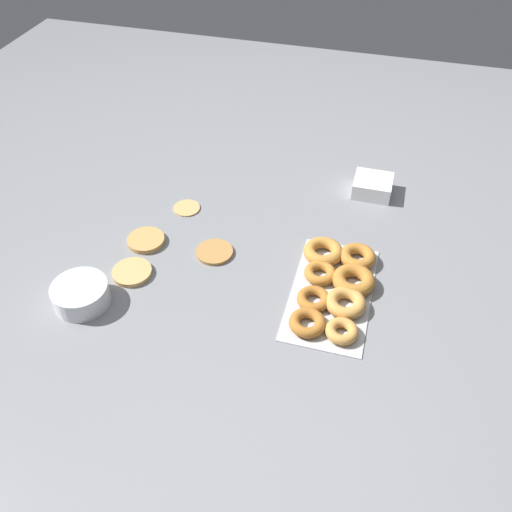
{
  "coord_description": "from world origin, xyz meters",
  "views": [
    {
      "loc": [
        -1.1,
        -0.39,
        1.08
      ],
      "look_at": [
        -0.05,
        -0.1,
        0.04
      ],
      "focal_mm": 38.0,
      "sensor_mm": 36.0,
      "label": 1
    }
  ],
  "objects_px": {
    "pancake_2": "(215,252)",
    "container_stack": "(372,186)",
    "donut_tray": "(335,285)",
    "pancake_0": "(146,240)",
    "pancake_3": "(132,272)",
    "pancake_1": "(187,207)",
    "batter_bowl": "(81,294)"
  },
  "relations": [
    {
      "from": "donut_tray",
      "to": "pancake_3",
      "type": "bearing_deg",
      "value": 99.4
    },
    {
      "from": "pancake_0",
      "to": "donut_tray",
      "type": "relative_size",
      "value": 0.28
    },
    {
      "from": "pancake_0",
      "to": "container_stack",
      "type": "distance_m",
      "value": 0.75
    },
    {
      "from": "pancake_1",
      "to": "container_stack",
      "type": "distance_m",
      "value": 0.61
    },
    {
      "from": "donut_tray",
      "to": "container_stack",
      "type": "distance_m",
      "value": 0.47
    },
    {
      "from": "pancake_2",
      "to": "pancake_3",
      "type": "bearing_deg",
      "value": 126.01
    },
    {
      "from": "pancake_3",
      "to": "batter_bowl",
      "type": "height_order",
      "value": "batter_bowl"
    },
    {
      "from": "batter_bowl",
      "to": "container_stack",
      "type": "height_order",
      "value": "batter_bowl"
    },
    {
      "from": "pancake_3",
      "to": "container_stack",
      "type": "distance_m",
      "value": 0.82
    },
    {
      "from": "batter_bowl",
      "to": "donut_tray",
      "type": "bearing_deg",
      "value": -70.71
    },
    {
      "from": "pancake_1",
      "to": "pancake_2",
      "type": "relative_size",
      "value": 0.79
    },
    {
      "from": "pancake_2",
      "to": "container_stack",
      "type": "xyz_separation_m",
      "value": [
        0.42,
        -0.41,
        0.02
      ]
    },
    {
      "from": "container_stack",
      "to": "donut_tray",
      "type": "bearing_deg",
      "value": 174.46
    },
    {
      "from": "container_stack",
      "to": "pancake_1",
      "type": "bearing_deg",
      "value": 113.41
    },
    {
      "from": "pancake_2",
      "to": "container_stack",
      "type": "distance_m",
      "value": 0.58
    },
    {
      "from": "pancake_0",
      "to": "pancake_1",
      "type": "height_order",
      "value": "pancake_0"
    },
    {
      "from": "pancake_2",
      "to": "donut_tray",
      "type": "relative_size",
      "value": 0.27
    },
    {
      "from": "pancake_3",
      "to": "batter_bowl",
      "type": "bearing_deg",
      "value": 148.18
    },
    {
      "from": "pancake_3",
      "to": "container_stack",
      "type": "bearing_deg",
      "value": -47.12
    },
    {
      "from": "pancake_0",
      "to": "donut_tray",
      "type": "xyz_separation_m",
      "value": [
        -0.04,
        -0.57,
        0.01
      ]
    },
    {
      "from": "pancake_0",
      "to": "pancake_2",
      "type": "height_order",
      "value": "pancake_0"
    },
    {
      "from": "pancake_2",
      "to": "donut_tray",
      "type": "distance_m",
      "value": 0.36
    },
    {
      "from": "pancake_3",
      "to": "donut_tray",
      "type": "height_order",
      "value": "donut_tray"
    },
    {
      "from": "pancake_2",
      "to": "donut_tray",
      "type": "xyz_separation_m",
      "value": [
        -0.05,
        -0.36,
        0.01
      ]
    },
    {
      "from": "pancake_0",
      "to": "donut_tray",
      "type": "distance_m",
      "value": 0.57
    },
    {
      "from": "pancake_0",
      "to": "pancake_1",
      "type": "xyz_separation_m",
      "value": [
        0.18,
        -0.06,
        -0.0
      ]
    },
    {
      "from": "pancake_2",
      "to": "batter_bowl",
      "type": "relative_size",
      "value": 0.72
    },
    {
      "from": "pancake_0",
      "to": "pancake_1",
      "type": "bearing_deg",
      "value": -17.82
    },
    {
      "from": "donut_tray",
      "to": "pancake_2",
      "type": "bearing_deg",
      "value": 82.15
    },
    {
      "from": "pancake_2",
      "to": "container_stack",
      "type": "relative_size",
      "value": 0.88
    },
    {
      "from": "pancake_1",
      "to": "pancake_2",
      "type": "bearing_deg",
      "value": -138.8
    },
    {
      "from": "pancake_1",
      "to": "pancake_3",
      "type": "bearing_deg",
      "value": 172.36
    }
  ]
}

